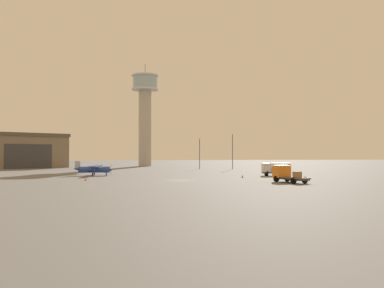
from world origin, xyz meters
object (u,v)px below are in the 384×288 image
at_px(truck_flatbed_orange, 286,174).
at_px(light_post_west, 232,148).
at_px(light_post_east, 200,151).
at_px(truck_box_white, 276,168).
at_px(traffic_cone_near_right, 86,179).
at_px(traffic_cone_near_left, 242,176).
at_px(airplane_blue, 94,169).
at_px(control_tower, 145,108).

height_order(truck_flatbed_orange, light_post_west, light_post_west).
bearing_deg(light_post_east, light_post_west, -8.16).
distance_m(truck_box_white, traffic_cone_near_right, 37.77).
height_order(truck_box_white, traffic_cone_near_right, truck_box_white).
xyz_separation_m(traffic_cone_near_left, traffic_cone_near_right, (-28.00, -5.20, -0.04)).
bearing_deg(traffic_cone_near_left, light_post_east, 94.78).
xyz_separation_m(airplane_blue, light_post_east, (25.33, 31.67, 3.91)).
xyz_separation_m(light_post_west, light_post_east, (-9.36, 1.34, -0.70)).
bearing_deg(traffic_cone_near_left, truck_box_white, 34.20).
bearing_deg(control_tower, truck_flatbed_orange, -73.77).
bearing_deg(light_post_east, traffic_cone_near_right, -117.85).
height_order(airplane_blue, traffic_cone_near_right, airplane_blue).
bearing_deg(truck_box_white, light_post_west, -80.95).
bearing_deg(traffic_cone_near_right, truck_flatbed_orange, -13.08).
bearing_deg(light_post_west, airplane_blue, -138.84).
bearing_deg(light_post_west, light_post_east, 171.84).
relative_size(control_tower, airplane_blue, 3.61).
distance_m(airplane_blue, light_post_east, 40.74).
bearing_deg(airplane_blue, truck_flatbed_orange, -33.13).
height_order(truck_flatbed_orange, traffic_cone_near_left, truck_flatbed_orange).
relative_size(airplane_blue, truck_flatbed_orange, 1.42).
height_order(light_post_east, traffic_cone_near_left, light_post_east).
xyz_separation_m(truck_flatbed_orange, traffic_cone_near_left, (-4.25, 12.69, -0.94)).
xyz_separation_m(airplane_blue, light_post_west, (34.70, 30.33, 4.60)).
xyz_separation_m(airplane_blue, traffic_cone_near_left, (28.78, -9.59, -1.05)).
relative_size(airplane_blue, light_post_east, 1.13).
height_order(truck_box_white, traffic_cone_near_left, truck_box_white).
xyz_separation_m(truck_box_white, traffic_cone_near_right, (-36.19, -10.76, -1.21)).
xyz_separation_m(truck_box_white, traffic_cone_near_left, (-8.19, -5.57, -1.17)).
bearing_deg(traffic_cone_near_right, airplane_blue, 93.04).
xyz_separation_m(light_post_east, traffic_cone_near_left, (3.45, -41.26, -4.95)).
height_order(airplane_blue, light_post_west, light_post_west).
bearing_deg(traffic_cone_near_left, traffic_cone_near_right, -169.48).
xyz_separation_m(light_post_west, traffic_cone_near_right, (-33.91, -45.12, -5.69)).
relative_size(airplane_blue, truck_box_white, 1.75).
bearing_deg(traffic_cone_near_right, traffic_cone_near_left, 10.52).
relative_size(control_tower, traffic_cone_near_left, 51.81).
xyz_separation_m(truck_flatbed_orange, traffic_cone_near_right, (-32.24, 7.49, -0.98)).
distance_m(airplane_blue, truck_box_white, 37.19).
bearing_deg(truck_box_white, traffic_cone_near_right, 21.83).
distance_m(truck_flatbed_orange, light_post_west, 52.85).
bearing_deg(traffic_cone_near_right, control_tower, 83.67).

